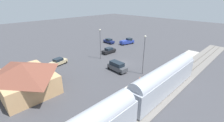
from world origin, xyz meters
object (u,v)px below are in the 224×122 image
(station_building, at_px, (25,77))
(light_pole_near_platform, at_px, (144,51))
(sedan_black, at_px, (109,50))
(passenger_train, at_px, (131,102))
(pickup_blue, at_px, (127,41))
(suv_charcoal, at_px, (117,66))
(sedan_navy, at_px, (109,41))
(sedan_tan, at_px, (58,62))
(pedestrian_on_platform, at_px, (140,80))
(light_pole_lot_center, at_px, (100,41))

(station_building, height_order, light_pole_near_platform, light_pole_near_platform)
(sedan_black, bearing_deg, station_building, 99.86)
(passenger_train, height_order, pickup_blue, passenger_train)
(suv_charcoal, xyz_separation_m, light_pole_near_platform, (-5.15, -2.78, 4.29))
(sedan_navy, distance_m, sedan_tan, 24.10)
(pedestrian_on_platform, bearing_deg, passenger_train, 116.93)
(pickup_blue, bearing_deg, passenger_train, 130.05)
(pickup_blue, height_order, light_pole_lot_center, light_pole_lot_center)
(station_building, relative_size, light_pole_near_platform, 1.34)
(passenger_train, relative_size, pedestrian_on_platform, 22.54)
(passenger_train, relative_size, station_building, 3.28)
(station_building, height_order, sedan_black, station_building)
(station_building, relative_size, pedestrian_on_platform, 6.86)
(sedan_navy, bearing_deg, pedestrian_on_platform, 146.53)
(pickup_blue, height_order, light_pole_near_platform, light_pole_near_platform)
(passenger_train, relative_size, sedan_navy, 8.43)
(station_building, distance_m, sedan_navy, 35.65)
(station_building, relative_size, sedan_black, 2.59)
(station_building, xyz_separation_m, pedestrian_on_platform, (-13.80, -15.82, -1.56))
(light_pole_lot_center, bearing_deg, sedan_black, -70.47)
(sedan_black, xyz_separation_m, sedan_navy, (8.24, -8.05, 0.00))
(station_building, bearing_deg, suv_charcoal, -108.79)
(sedan_navy, bearing_deg, sedan_tan, 103.48)
(passenger_train, height_order, suv_charcoal, passenger_train)
(passenger_train, relative_size, sedan_tan, 8.07)
(sedan_tan, bearing_deg, suv_charcoal, -148.70)
(sedan_black, relative_size, sedan_navy, 0.99)
(sedan_navy, height_order, light_pole_near_platform, light_pole_near_platform)
(station_building, distance_m, light_pole_near_platform, 23.57)
(pedestrian_on_platform, relative_size, pickup_blue, 0.30)
(station_building, xyz_separation_m, sedan_navy, (12.62, -33.29, -1.96))
(suv_charcoal, xyz_separation_m, light_pole_lot_center, (8.71, -2.58, 4.04))
(sedan_black, bearing_deg, sedan_navy, -44.33)
(sedan_black, bearing_deg, pedestrian_on_platform, 152.62)
(pedestrian_on_platform, distance_m, suv_charcoal, 7.99)
(pickup_blue, height_order, sedan_tan, pickup_blue)
(station_building, bearing_deg, pickup_blue, -79.47)
(pedestrian_on_platform, xyz_separation_m, sedan_tan, (20.80, 5.97, -0.40))
(suv_charcoal, bearing_deg, light_pole_lot_center, -16.51)
(suv_charcoal, height_order, light_pole_near_platform, light_pole_near_platform)
(station_building, height_order, sedan_navy, station_building)
(passenger_train, distance_m, light_pole_near_platform, 14.92)
(pickup_blue, bearing_deg, pedestrian_on_platform, 134.12)
(passenger_train, bearing_deg, pickup_blue, -49.95)
(sedan_tan, height_order, light_pole_lot_center, light_pole_lot_center)
(passenger_train, distance_m, sedan_black, 28.60)
(sedan_navy, relative_size, sedan_tan, 0.96)
(pickup_blue, bearing_deg, sedan_tan, 89.81)
(sedan_black, distance_m, sedan_navy, 11.52)
(pickup_blue, xyz_separation_m, light_pole_near_platform, (-18.11, 16.61, 4.41))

